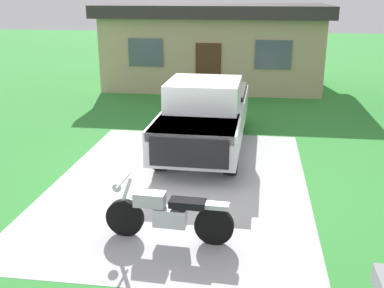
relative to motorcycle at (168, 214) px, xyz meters
name	(u,v)px	position (x,y,z in m)	size (l,w,h in m)	color
ground_plane	(180,184)	(-0.20, 2.39, -0.47)	(80.00, 80.00, 0.00)	#358E37
driveway_pad	(180,184)	(-0.20, 2.39, -0.47)	(5.52, 7.67, 0.01)	#BABABA
motorcycle	(168,214)	(0.00, 0.00, 0.00)	(2.21, 0.70, 1.09)	black
pickup_truck	(206,113)	(0.08, 5.04, 0.48)	(2.09, 5.66, 1.90)	black
neighbor_house	(214,44)	(-0.54, 13.95, 1.32)	(9.60, 5.60, 3.50)	tan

